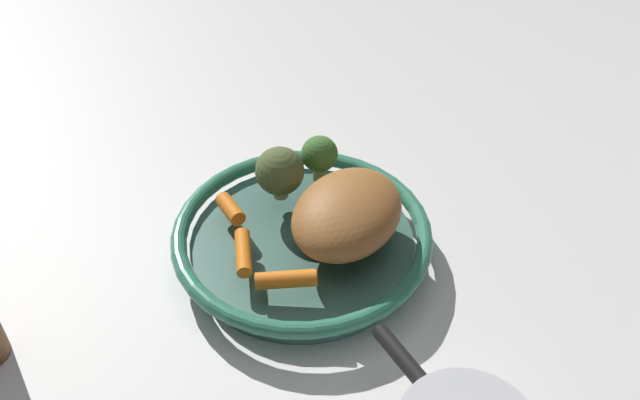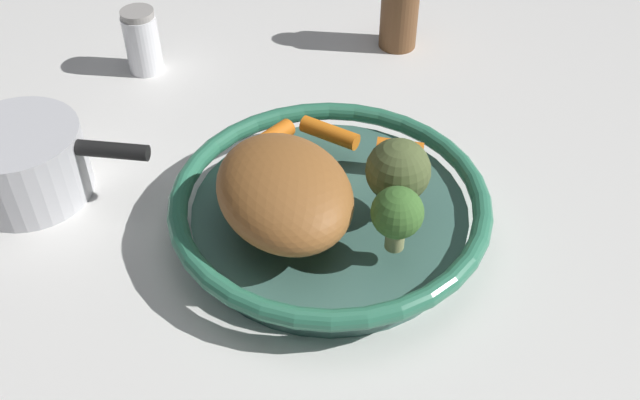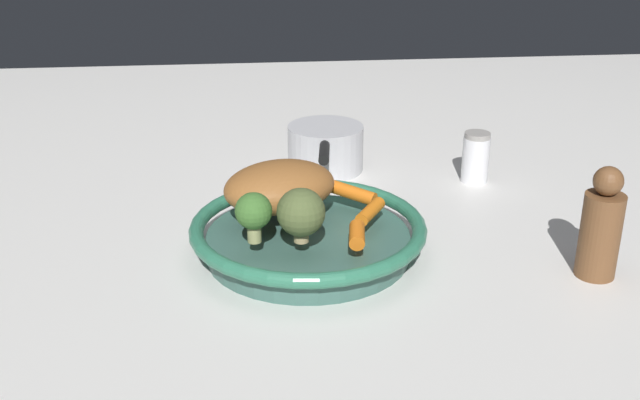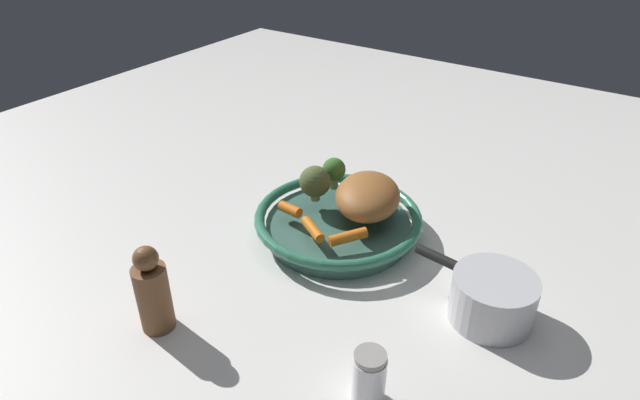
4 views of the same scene
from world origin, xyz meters
TOP-DOWN VIEW (x-y plane):
  - ground_plane at (0.00, 0.00)m, footprint 2.18×2.18m
  - serving_bowl at (0.00, 0.00)m, footprint 0.30×0.30m
  - roast_chicken_piece at (-0.03, 0.04)m, footprint 0.18×0.17m
  - baby_carrot_near_rim at (0.05, -0.07)m, footprint 0.03×0.05m
  - baby_carrot_center at (0.08, 0.00)m, footprint 0.05×0.06m
  - baby_carrot_left at (0.07, 0.06)m, footprint 0.06×0.06m
  - broccoli_floret_edge at (-0.01, -0.06)m, footprint 0.06×0.06m
  - broccoli_floret_mid at (-0.07, -0.06)m, footprint 0.04×0.04m
  - salt_shaker at (0.29, 0.23)m, footprint 0.04×0.04m
  - pepper_mill at (0.35, -0.09)m, footprint 0.05×0.05m
  - saucepan at (0.05, 0.30)m, footprint 0.12×0.20m

SIDE VIEW (x-z plane):
  - ground_plane at x=0.00m, z-range 0.00..0.00m
  - serving_bowl at x=0.00m, z-range 0.00..0.05m
  - saucepan at x=0.05m, z-range 0.00..0.08m
  - salt_shaker at x=0.29m, z-range 0.00..0.08m
  - baby_carrot_center at x=0.08m, z-range 0.05..0.07m
  - baby_carrot_left at x=0.07m, z-range 0.05..0.07m
  - baby_carrot_near_rim at x=0.05m, z-range 0.05..0.07m
  - pepper_mill at x=0.35m, z-range -0.01..0.14m
  - roast_chicken_piece at x=-0.03m, z-range 0.05..0.11m
  - broccoli_floret_edge at x=-0.01m, z-range 0.05..0.12m
  - broccoli_floret_mid at x=-0.07m, z-range 0.06..0.12m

